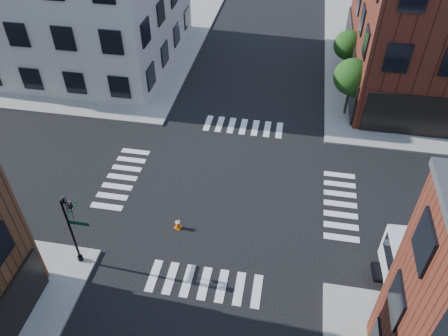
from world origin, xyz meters
name	(u,v)px	position (x,y,z in m)	size (l,w,h in m)	color
ground	(228,190)	(0.00, 0.00, 0.00)	(120.00, 120.00, 0.00)	black
sidewalk_nw	(65,29)	(-21.00, 21.00, 0.07)	(30.00, 30.00, 0.15)	gray
tree_near	(352,79)	(7.56, 9.98, 3.16)	(2.69, 2.69, 4.49)	black
tree_far	(349,47)	(7.56, 15.98, 2.87)	(2.43, 2.43, 4.07)	black
signal_pole	(72,224)	(-6.72, -6.68, 2.86)	(1.29, 1.24, 4.60)	black
traffic_cone	(178,224)	(-2.29, -3.56, 0.33)	(0.48, 0.48, 0.69)	#D35C09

